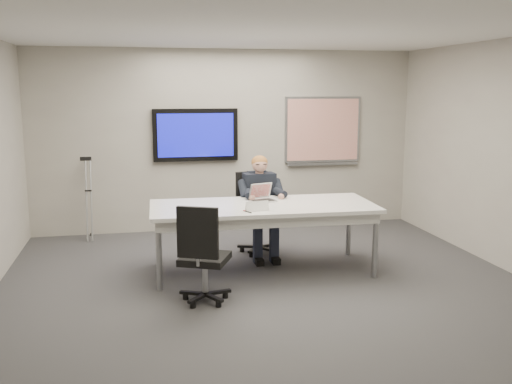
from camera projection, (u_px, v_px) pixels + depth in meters
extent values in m
cube|color=#3C3C3E|center=(271.00, 292.00, 6.26)|extent=(6.00, 6.00, 0.02)
cube|color=silver|center=(272.00, 29.00, 5.76)|extent=(6.00, 6.00, 0.02)
cube|color=#A09A91|center=(227.00, 141.00, 8.90)|extent=(6.00, 0.02, 2.80)
cube|color=#A09A91|center=(398.00, 237.00, 3.12)|extent=(6.00, 0.02, 2.80)
cube|color=silver|center=(263.00, 206.00, 6.85)|extent=(2.72, 1.20, 0.04)
cube|color=silver|center=(263.00, 214.00, 6.87)|extent=(2.60, 1.09, 0.11)
cylinder|color=gray|center=(159.00, 256.00, 6.26)|extent=(0.07, 0.07, 0.78)
cylinder|color=gray|center=(375.00, 245.00, 6.69)|extent=(0.07, 0.07, 0.78)
cylinder|color=gray|center=(158.00, 235.00, 7.17)|extent=(0.07, 0.07, 0.78)
cylinder|color=gray|center=(349.00, 226.00, 7.60)|extent=(0.07, 0.07, 0.78)
cube|color=black|center=(196.00, 135.00, 8.73)|extent=(1.30, 0.08, 0.80)
cube|color=#0C0F8D|center=(196.00, 135.00, 8.69)|extent=(1.16, 0.01, 0.66)
cube|color=gray|center=(323.00, 130.00, 9.16)|extent=(1.25, 0.04, 1.05)
cube|color=white|center=(323.00, 130.00, 9.14)|extent=(1.18, 0.01, 0.98)
cube|color=gray|center=(323.00, 164.00, 9.23)|extent=(1.18, 0.05, 0.04)
cylinder|color=gray|center=(259.00, 232.00, 7.72)|extent=(0.06, 0.06, 0.37)
cube|color=black|center=(259.00, 218.00, 7.68)|extent=(0.60, 0.60, 0.07)
cube|color=black|center=(251.00, 191.00, 7.82)|extent=(0.43, 0.18, 0.54)
cylinder|color=gray|center=(205.00, 275.00, 5.95)|extent=(0.06, 0.06, 0.36)
cube|color=black|center=(205.00, 259.00, 5.92)|extent=(0.61, 0.61, 0.07)
cube|color=black|center=(198.00, 233.00, 5.64)|extent=(0.41, 0.22, 0.52)
cube|color=black|center=(259.00, 194.00, 7.59)|extent=(0.43, 0.27, 0.57)
cube|color=#3A2518|center=(261.00, 194.00, 7.47)|extent=(0.22, 0.04, 0.27)
sphere|color=tan|center=(260.00, 165.00, 7.49)|extent=(0.21, 0.21, 0.21)
ellipsoid|color=brown|center=(259.00, 162.00, 7.50)|extent=(0.22, 0.22, 0.18)
cube|color=#BBBCBE|center=(263.00, 201.00, 7.02)|extent=(0.35, 0.29, 0.02)
cube|color=black|center=(263.00, 200.00, 7.01)|extent=(0.29, 0.22, 0.00)
cube|color=#BBBCBE|center=(260.00, 191.00, 7.14)|extent=(0.31, 0.16, 0.20)
cube|color=#B01215|center=(261.00, 191.00, 7.13)|extent=(0.27, 0.14, 0.17)
cylinder|color=black|center=(247.00, 212.00, 6.43)|extent=(0.07, 0.14, 0.01)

